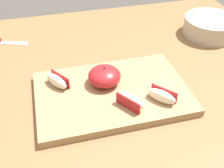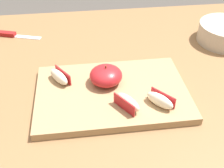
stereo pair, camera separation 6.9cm
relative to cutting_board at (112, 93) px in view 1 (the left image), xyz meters
The scene contains 7 objects.
dining_table 0.14m from the cutting_board, 111.09° to the left, with size 1.24×0.89×0.75m.
cutting_board is the anchor object (origin of this frame).
apple_half_skin_up 0.05m from the cutting_board, 109.25° to the left, with size 0.08×0.08×0.05m.
apple_wedge_right 0.14m from the cutting_board, 157.92° to the left, with size 0.06×0.07×0.03m.
apple_wedge_near_knife 0.13m from the cutting_board, 33.30° to the right, with size 0.06×0.07×0.03m.
apple_wedge_middle 0.08m from the cutting_board, 67.10° to the right, with size 0.06×0.07×0.03m.
ceramic_fruit_bowl 0.46m from the cutting_board, 29.42° to the left, with size 0.18×0.18×0.06m.
Camera 1 is at (-0.10, -0.60, 1.22)m, focal length 44.85 mm.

